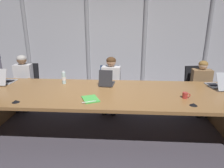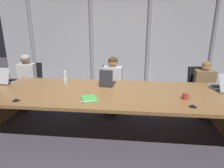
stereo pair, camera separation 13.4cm
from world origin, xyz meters
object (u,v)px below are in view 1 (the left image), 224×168
at_px(laptop_center, 217,84).
at_px(person_left_mid, 111,80).
at_px(laptop_left_mid, 107,82).
at_px(spiral_notepad, 90,99).
at_px(laptop_left_end, 6,80).
at_px(water_bottle_primary, 64,78).
at_px(office_chair_center, 196,94).
at_px(coffee_mug_near, 185,95).
at_px(office_chair_left_mid, 109,92).
at_px(conference_mic_left_side, 16,101).
at_px(conference_mic_middle, 194,104).
at_px(person_center, 202,84).
at_px(office_chair_left_end, 28,90).
at_px(person_left_end, 23,79).

xyz_separation_m(laptop_center, person_left_mid, (-1.94, 0.61, -0.14)).
relative_size(laptop_left_mid, spiral_notepad, 1.08).
height_order(laptop_center, spiral_notepad, laptop_center).
relative_size(laptop_left_end, water_bottle_primary, 1.81).
distance_m(person_left_mid, spiral_notepad, 1.35).
bearing_deg(laptop_center, office_chair_center, -2.50).
bearing_deg(coffee_mug_near, office_chair_left_mid, 133.67).
relative_size(laptop_center, conference_mic_left_side, 4.70).
relative_size(person_left_mid, conference_mic_left_side, 10.53).
xyz_separation_m(office_chair_left_mid, water_bottle_primary, (-0.81, -0.71, 0.52)).
bearing_deg(spiral_notepad, conference_mic_middle, -29.26).
distance_m(laptop_center, person_center, 0.63).
distance_m(laptop_center, person_left_mid, 2.04).
relative_size(office_chair_center, conference_mic_left_side, 8.52).
height_order(person_center, coffee_mug_near, person_center).
bearing_deg(office_chair_left_end, office_chair_left_mid, 87.55).
distance_m(laptop_left_mid, office_chair_left_mid, 0.88).
height_order(laptop_center, water_bottle_primary, laptop_center).
relative_size(office_chair_left_mid, office_chair_center, 0.98).
xyz_separation_m(laptop_left_mid, coffee_mug_near, (1.25, -0.58, -0.01)).
relative_size(laptop_left_mid, conference_mic_left_side, 3.59).
distance_m(person_center, water_bottle_primary, 2.84).
distance_m(person_left_mid, conference_mic_middle, 1.93).
distance_m(office_chair_left_end, conference_mic_middle, 3.61).
height_order(laptop_left_end, office_chair_left_mid, laptop_left_end).
distance_m(person_left_mid, water_bottle_primary, 1.03).
bearing_deg(office_chair_center, water_bottle_primary, -85.37).
relative_size(laptop_center, coffee_mug_near, 4.18).
relative_size(office_chair_left_end, conference_mic_left_side, 8.59).
xyz_separation_m(person_left_end, person_center, (3.89, -0.01, -0.05)).
height_order(conference_mic_left_side, conference_mic_middle, same).
bearing_deg(person_center, laptop_left_mid, -70.76).
distance_m(person_center, conference_mic_left_side, 3.54).
bearing_deg(person_left_mid, office_chair_left_end, -91.04).
bearing_deg(conference_mic_left_side, laptop_left_end, 127.48).
bearing_deg(office_chair_center, spiral_notepad, -64.74).
height_order(person_center, water_bottle_primary, person_center).
height_order(coffee_mug_near, conference_mic_left_side, coffee_mug_near).
xyz_separation_m(person_left_mid, coffee_mug_near, (1.23, -1.17, 0.13)).
height_order(coffee_mug_near, conference_mic_middle, coffee_mug_near).
xyz_separation_m(person_left_mid, spiral_notepad, (-0.21, -1.33, 0.09)).
relative_size(person_left_end, person_left_mid, 1.02).
bearing_deg(person_left_mid, conference_mic_left_side, -36.92).
distance_m(conference_mic_middle, spiral_notepad, 1.48).
bearing_deg(person_left_mid, laptop_left_end, -69.38).
bearing_deg(office_chair_left_end, person_left_mid, 83.09).
bearing_deg(coffee_mug_near, person_left_mid, 136.26).
distance_m(office_chair_left_end, spiral_notepad, 2.32).
distance_m(conference_mic_left_side, conference_mic_middle, 2.54).
xyz_separation_m(office_chair_left_end, conference_mic_left_side, (0.67, -1.66, 0.42)).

